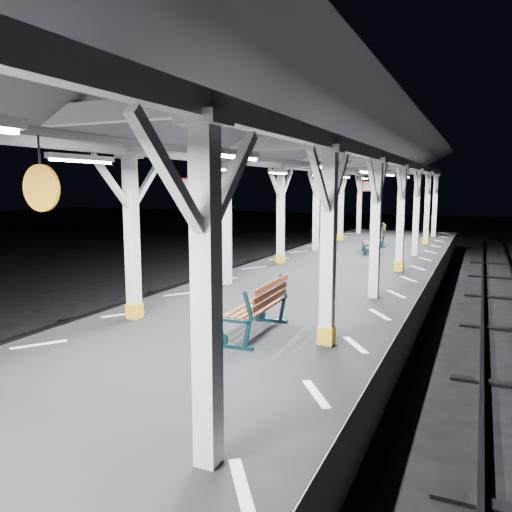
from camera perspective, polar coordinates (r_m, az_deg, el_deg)
The scene contains 8 objects.
ground at distance 8.17m, azimuth -10.84°, elevation -18.85°, with size 120.00×120.00×0.00m, color black.
platform at distance 7.96m, azimuth -10.94°, elevation -15.63°, with size 6.00×50.00×1.00m, color black.
hazard_stripes_left at distance 9.34m, azimuth -23.56°, elevation -9.27°, with size 1.00×48.00×0.01m, color silver.
hazard_stripes_right at distance 6.74m, azimuth 6.87°, elevation -15.36°, with size 1.00×48.00×0.01m, color silver.
canopy at distance 7.34m, azimuth -11.87°, elevation 14.78°, with size 5.40×49.00×4.65m.
bench_mid at distance 8.99m, azimuth 0.47°, elevation -5.75°, with size 0.77×1.88×1.00m.
bench_far at distance 20.42m, azimuth 13.08°, elevation 1.54°, with size 0.92×1.63×0.83m.
bench_extra at distance 23.15m, azimuth 13.87°, elevation 2.46°, with size 1.09×1.93×0.99m.
Camera 1 is at (4.27, -5.92, 3.67)m, focal length 35.00 mm.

